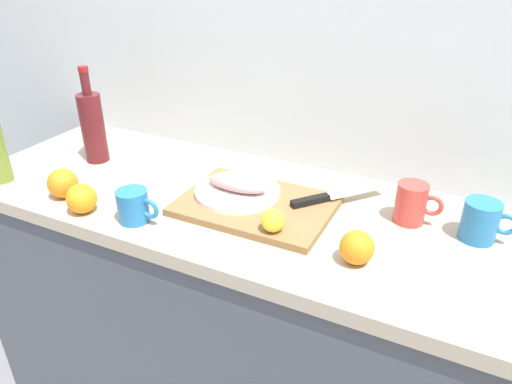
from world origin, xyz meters
TOP-DOWN VIEW (x-y plane):
  - back_wall at (0.00, 0.33)m, footprint 3.20×0.05m
  - kitchen_counter at (0.00, 0.00)m, footprint 2.00×0.60m
  - cutting_board at (-0.10, -0.02)m, footprint 0.40×0.29m
  - white_plate at (-0.17, 0.00)m, footprint 0.24×0.24m
  - fish_fillet at (-0.17, 0.00)m, footprint 0.18×0.08m
  - chef_knife at (0.07, 0.08)m, footprint 0.21×0.24m
  - lemon_0 at (-0.00, -0.13)m, footprint 0.06×0.06m
  - wine_bottle at (-0.71, 0.04)m, footprint 0.07×0.07m
  - coffee_mug_0 at (0.45, 0.09)m, footprint 0.13×0.09m
  - coffee_mug_1 at (-0.35, -0.21)m, footprint 0.12×0.08m
  - coffee_mug_2 at (0.28, 0.10)m, footprint 0.12×0.08m
  - orange_0 at (-0.61, -0.20)m, footprint 0.08×0.08m
  - orange_2 at (-0.51, -0.24)m, footprint 0.08×0.08m
  - orange_3 at (0.21, -0.14)m, footprint 0.08×0.08m

SIDE VIEW (x-z plane):
  - kitchen_counter at x=0.00m, z-range 0.00..0.90m
  - cutting_board at x=-0.10m, z-range 0.90..0.92m
  - white_plate at x=-0.17m, z-range 0.92..0.93m
  - chef_knife at x=0.07m, z-range 0.92..0.94m
  - orange_3 at x=0.21m, z-range 0.90..0.98m
  - orange_2 at x=-0.51m, z-range 0.90..0.98m
  - orange_0 at x=-0.61m, z-range 0.90..0.98m
  - coffee_mug_1 at x=-0.35m, z-range 0.90..0.99m
  - lemon_0 at x=0.00m, z-range 0.92..0.98m
  - coffee_mug_0 at x=0.45m, z-range 0.90..1.00m
  - fish_fillet at x=-0.17m, z-range 0.94..0.97m
  - coffee_mug_2 at x=0.28m, z-range 0.90..1.01m
  - wine_bottle at x=-0.71m, z-range 0.87..1.17m
  - back_wall at x=0.00m, z-range 0.00..2.50m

